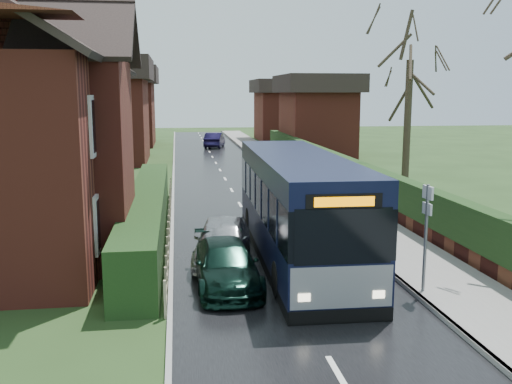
{
  "coord_description": "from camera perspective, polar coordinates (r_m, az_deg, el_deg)",
  "views": [
    {
      "loc": [
        -2.8,
        -15.42,
        5.04
      ],
      "look_at": [
        -0.23,
        3.09,
        1.8
      ],
      "focal_mm": 40.0,
      "sensor_mm": 36.0,
      "label": 1
    }
  ],
  "objects": [
    {
      "name": "ground",
      "position": [
        16.47,
        2.28,
        -8.0
      ],
      "size": [
        140.0,
        140.0,
        0.0
      ],
      "primitive_type": "plane",
      "color": "#2C4B20",
      "rests_on": "ground"
    },
    {
      "name": "road",
      "position": [
        26.07,
        -1.61,
        -1.29
      ],
      "size": [
        6.0,
        100.0,
        0.02
      ],
      "primitive_type": "cube",
      "color": "black",
      "rests_on": "ground"
    },
    {
      "name": "pavement",
      "position": [
        26.85,
        7.45,
        -0.91
      ],
      "size": [
        2.5,
        100.0,
        0.14
      ],
      "primitive_type": "cube",
      "color": "slate",
      "rests_on": "ground"
    },
    {
      "name": "kerb_right",
      "position": [
        26.56,
        4.95,
        -0.98
      ],
      "size": [
        0.12,
        100.0,
        0.14
      ],
      "primitive_type": "cube",
      "color": "gray",
      "rests_on": "ground"
    },
    {
      "name": "kerb_left",
      "position": [
        25.91,
        -8.33,
        -1.37
      ],
      "size": [
        0.12,
        100.0,
        0.1
      ],
      "primitive_type": "cube",
      "color": "gray",
      "rests_on": "ground"
    },
    {
      "name": "front_hedge",
      "position": [
        20.89,
        -10.78,
        -2.05
      ],
      "size": [
        1.2,
        16.0,
        1.6
      ],
      "primitive_type": "cube",
      "color": "#183213",
      "rests_on": "ground"
    },
    {
      "name": "picket_fence",
      "position": [
        20.93,
        -8.69,
        -2.94
      ],
      "size": [
        0.1,
        16.0,
        0.9
      ],
      "primitive_type": null,
      "color": "tan",
      "rests_on": "ground"
    },
    {
      "name": "right_wall_hedge",
      "position": [
        27.14,
        10.65,
        1.15
      ],
      "size": [
        0.6,
        50.0,
        1.8
      ],
      "color": "maroon",
      "rests_on": "ground"
    },
    {
      "name": "bus",
      "position": [
        17.48,
        4.15,
        -1.58
      ],
      "size": [
        2.63,
        10.6,
        3.2
      ],
      "rotation": [
        0.0,
        0.0,
        -0.02
      ],
      "color": "black",
      "rests_on": "ground"
    },
    {
      "name": "car_silver",
      "position": [
        17.24,
        -3.35,
        -4.83
      ],
      "size": [
        2.2,
        4.19,
        1.36
      ],
      "primitive_type": "imported",
      "rotation": [
        0.0,
        0.0,
        -0.15
      ],
      "color": "#B7B7BC",
      "rests_on": "ground"
    },
    {
      "name": "car_green",
      "position": [
        15.16,
        -3.05,
        -7.28
      ],
      "size": [
        1.76,
        4.06,
        1.16
      ],
      "primitive_type": "imported",
      "rotation": [
        0.0,
        0.0,
        0.03
      ],
      "color": "black",
      "rests_on": "ground"
    },
    {
      "name": "car_distant",
      "position": [
        53.79,
        -4.16,
        5.2
      ],
      "size": [
        2.32,
        4.5,
        1.41
      ],
      "primitive_type": "imported",
      "rotation": [
        0.0,
        0.0,
        2.94
      ],
      "color": "black",
      "rests_on": "ground"
    },
    {
      "name": "bus_stop_sign",
      "position": [
        14.72,
        16.67,
        -3.0
      ],
      "size": [
        0.1,
        0.43,
        2.85
      ],
      "rotation": [
        0.0,
        0.0,
        0.1
      ],
      "color": "slate",
      "rests_on": "ground"
    },
    {
      "name": "tree_right_far",
      "position": [
        29.29,
        15.21,
        13.51
      ],
      "size": [
        4.91,
        4.91,
        9.49
      ],
      "color": "#32281D",
      "rests_on": "ground"
    }
  ]
}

